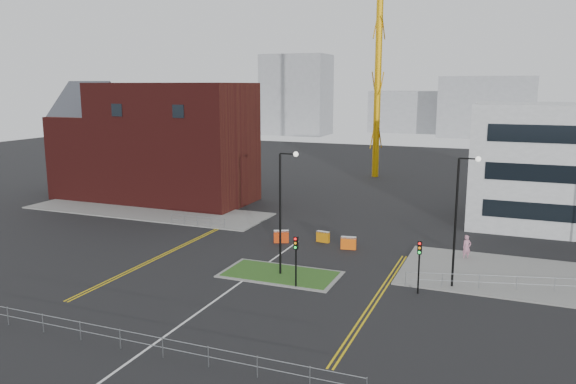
{
  "coord_description": "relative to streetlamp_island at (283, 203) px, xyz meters",
  "views": [
    {
      "loc": [
        17.25,
        -28.35,
        13.76
      ],
      "look_at": [
        0.14,
        14.13,
        5.0
      ],
      "focal_mm": 35.0,
      "sensor_mm": 36.0,
      "label": 1
    }
  ],
  "objects": [
    {
      "name": "yellow_right_b",
      "position": [
        7.58,
        -2.0,
        -5.41
      ],
      "size": [
        0.12,
        20.0,
        0.01
      ],
      "primitive_type": "cube",
      "color": "gold",
      "rests_on": "ground"
    },
    {
      "name": "railing_right",
      "position": [
        18.28,
        3.5,
        -4.63
      ],
      "size": [
        19.05,
        5.05,
        1.1
      ],
      "color": "gray",
      "rests_on": "ground"
    },
    {
      "name": "pedestrian",
      "position": [
        12.17,
        8.96,
        -4.41
      ],
      "size": [
        0.87,
        0.82,
        2.01
      ],
      "primitive_type": "imported",
      "rotation": [
        0.0,
        0.0,
        0.63
      ],
      "color": "#BE7B93",
      "rests_on": "ground"
    },
    {
      "name": "pavement_right",
      "position": [
        19.78,
        6.0,
        -5.35
      ],
      "size": [
        24.0,
        10.0,
        0.12
      ],
      "primitive_type": "cube",
      "color": "slate",
      "rests_on": "ground"
    },
    {
      "name": "grass_island",
      "position": [
        -0.22,
        0.0,
        -5.35
      ],
      "size": [
        8.0,
        4.0,
        0.12
      ],
      "primitive_type": "cube",
      "color": "#204416",
      "rests_on": "ground"
    },
    {
      "name": "barrier_mid",
      "position": [
        -0.09,
        9.53,
        -4.88
      ],
      "size": [
        1.21,
        0.54,
        0.98
      ],
      "color": "#C9770B",
      "rests_on": "ground"
    },
    {
      "name": "streetlamp_right_near",
      "position": [
        12.0,
        2.0,
        0.0
      ],
      "size": [
        1.46,
        0.36,
        9.18
      ],
      "color": "black",
      "rests_on": "ground"
    },
    {
      "name": "yellow_left_a",
      "position": [
        -11.22,
        2.0,
        -5.41
      ],
      "size": [
        0.12,
        24.0,
        0.01
      ],
      "primitive_type": "cube",
      "color": "gold",
      "rests_on": "ground"
    },
    {
      "name": "ground",
      "position": [
        -2.22,
        -8.0,
        -5.41
      ],
      "size": [
        200.0,
        200.0,
        0.0
      ],
      "primitive_type": "plane",
      "color": "black",
      "rests_on": "ground"
    },
    {
      "name": "yellow_right_a",
      "position": [
        7.28,
        -2.0,
        -5.41
      ],
      "size": [
        0.12,
        20.0,
        0.01
      ],
      "primitive_type": "cube",
      "color": "gold",
      "rests_on": "ground"
    },
    {
      "name": "railing_front",
      "position": [
        -2.22,
        -14.0,
        -4.63
      ],
      "size": [
        24.05,
        0.05,
        1.1
      ],
      "color": "gray",
      "rests_on": "ground"
    },
    {
      "name": "skyline_b",
      "position": [
        7.78,
        122.0,
        2.59
      ],
      "size": [
        24.0,
        12.0,
        16.0
      ],
      "primitive_type": "cube",
      "color": "gray",
      "rests_on": "ground"
    },
    {
      "name": "barrier_left",
      "position": [
        -3.48,
        8.0,
        -4.81
      ],
      "size": [
        1.39,
        0.93,
        1.11
      ],
      "color": "#C4350A",
      "rests_on": "ground"
    },
    {
      "name": "railing_left",
      "position": [
        -13.22,
        10.0,
        -4.67
      ],
      "size": [
        6.05,
        0.05,
        1.1
      ],
      "color": "gray",
      "rests_on": "ground"
    },
    {
      "name": "traffic_light_island",
      "position": [
        1.78,
        -2.02,
        -2.85
      ],
      "size": [
        0.28,
        0.33,
        3.65
      ],
      "color": "black",
      "rests_on": "ground"
    },
    {
      "name": "traffic_light_right",
      "position": [
        9.78,
        -0.02,
        -2.85
      ],
      "size": [
        0.28,
        0.33,
        3.65
      ],
      "color": "black",
      "rests_on": "ground"
    },
    {
      "name": "brick_building",
      "position": [
        -25.19,
        20.0,
        1.44
      ],
      "size": [
        24.2,
        10.07,
        14.24
      ],
      "color": "#441311",
      "rests_on": "ground"
    },
    {
      "name": "centre_line",
      "position": [
        -2.22,
        -6.0,
        -5.41
      ],
      "size": [
        0.15,
        30.0,
        0.01
      ],
      "primitive_type": "cube",
      "color": "silver",
      "rests_on": "ground"
    },
    {
      "name": "streetlamp_island",
      "position": [
        0.0,
        0.0,
        0.0
      ],
      "size": [
        1.46,
        0.36,
        9.18
      ],
      "color": "black",
      "rests_on": "ground"
    },
    {
      "name": "barrier_right",
      "position": [
        2.61,
        8.26,
        -4.83
      ],
      "size": [
        1.34,
        0.62,
        1.08
      ],
      "color": "#F8600D",
      "rests_on": "ground"
    },
    {
      "name": "skyline_a",
      "position": [
        -42.22,
        112.0,
        5.59
      ],
      "size": [
        18.0,
        12.0,
        22.0
      ],
      "primitive_type": "cube",
      "color": "gray",
      "rests_on": "ground"
    },
    {
      "name": "skyline_d",
      "position": [
        -10.22,
        132.0,
        0.59
      ],
      "size": [
        30.0,
        12.0,
        12.0
      ],
      "primitive_type": "cube",
      "color": "gray",
      "rests_on": "ground"
    },
    {
      "name": "pavement_left",
      "position": [
        -22.22,
        14.0,
        -5.35
      ],
      "size": [
        28.0,
        8.0,
        0.12
      ],
      "primitive_type": "cube",
      "color": "slate",
      "rests_on": "ground"
    },
    {
      "name": "island_kerb",
      "position": [
        -0.22,
        0.0,
        -5.37
      ],
      "size": [
        8.6,
        4.6,
        0.08
      ],
      "primitive_type": "cube",
      "color": "slate",
      "rests_on": "ground"
    },
    {
      "name": "yellow_left_b",
      "position": [
        -10.92,
        2.0,
        -5.41
      ],
      "size": [
        0.12,
        24.0,
        0.01
      ],
      "primitive_type": "cube",
      "color": "gold",
      "rests_on": "ground"
    }
  ]
}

